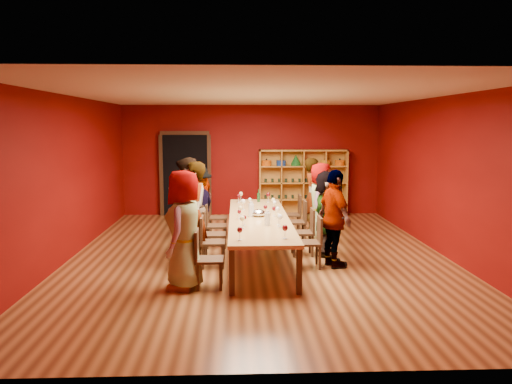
% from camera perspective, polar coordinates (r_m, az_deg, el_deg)
% --- Properties ---
extents(room_shell, '(7.10, 9.10, 3.04)m').
position_cam_1_polar(room_shell, '(9.23, 0.33, 1.71)').
color(room_shell, brown).
rests_on(room_shell, ground).
extents(tasting_table, '(1.10, 4.50, 0.75)m').
position_cam_1_polar(tasting_table, '(9.35, 0.33, -3.18)').
color(tasting_table, tan).
rests_on(tasting_table, ground).
extents(doorway, '(1.40, 0.17, 2.30)m').
position_cam_1_polar(doorway, '(13.74, -8.05, 2.00)').
color(doorway, black).
rests_on(doorway, ground).
extents(shelving_unit, '(2.40, 0.40, 1.80)m').
position_cam_1_polar(shelving_unit, '(13.69, 5.35, 1.44)').
color(shelving_unit, '#BB7D2A').
rests_on(shelving_unit, ground).
extents(chair_person_left_0, '(0.42, 0.42, 0.89)m').
position_cam_1_polar(chair_person_left_0, '(7.65, -5.93, -7.24)').
color(chair_person_left_0, black).
rests_on(chair_person_left_0, ground).
extents(person_left_0, '(0.65, 0.96, 1.80)m').
position_cam_1_polar(person_left_0, '(7.58, -8.19, -4.29)').
color(person_left_0, white).
rests_on(person_left_0, ground).
extents(chair_person_left_1, '(0.42, 0.42, 0.89)m').
position_cam_1_polar(chair_person_left_1, '(8.73, -5.47, -5.35)').
color(chair_person_left_1, black).
rests_on(chair_person_left_1, ground).
extents(person_left_1, '(0.57, 0.73, 1.84)m').
position_cam_1_polar(person_left_1, '(8.67, -7.16, -2.62)').
color(person_left_1, '#515156').
rests_on(person_left_1, ground).
extents(chair_person_left_2, '(0.42, 0.42, 0.89)m').
position_cam_1_polar(chair_person_left_2, '(9.35, -5.26, -4.48)').
color(chair_person_left_2, black).
rests_on(chair_person_left_2, ground).
extents(person_left_2, '(0.62, 0.97, 1.87)m').
position_cam_1_polar(person_left_2, '(9.30, -7.89, -1.83)').
color(person_left_2, '#131A34').
rests_on(person_left_2, ground).
extents(chair_person_left_3, '(0.42, 0.42, 0.89)m').
position_cam_1_polar(chair_person_left_3, '(10.13, -5.03, -3.54)').
color(chair_person_left_3, black).
rests_on(chair_person_left_3, ground).
extents(person_left_3, '(0.79, 1.16, 1.67)m').
position_cam_1_polar(person_left_3, '(10.08, -6.68, -1.66)').
color(person_left_3, '#5C80BD').
rests_on(person_left_3, ground).
extents(chair_person_left_4, '(0.42, 0.42, 0.89)m').
position_cam_1_polar(chair_person_left_4, '(11.03, -4.80, -2.61)').
color(chair_person_left_4, black).
rests_on(chair_person_left_4, ground).
extents(person_left_4, '(0.72, 1.06, 1.66)m').
position_cam_1_polar(person_left_4, '(11.00, -6.26, -0.91)').
color(person_left_4, '#47474C').
rests_on(person_left_4, ground).
extents(chair_person_right_1, '(0.42, 0.42, 0.89)m').
position_cam_1_polar(chair_person_right_1, '(8.73, 6.57, -5.38)').
color(chair_person_right_1, black).
rests_on(chair_person_right_1, ground).
extents(person_right_1, '(0.73, 1.09, 1.71)m').
position_cam_1_polar(person_right_1, '(8.72, 8.97, -3.04)').
color(person_right_1, '#4F5055').
rests_on(person_right_1, ground).
extents(chair_person_right_2, '(0.42, 0.42, 0.89)m').
position_cam_1_polar(chair_person_right_2, '(9.52, 5.81, -4.27)').
color(chair_person_right_2, black).
rests_on(chair_person_right_2, ground).
extents(person_right_2, '(0.65, 1.54, 1.61)m').
position_cam_1_polar(person_right_2, '(9.52, 8.08, -2.40)').
color(person_right_2, pink).
rests_on(person_right_2, ground).
extents(chair_person_right_3, '(0.42, 0.42, 0.89)m').
position_cam_1_polar(chair_person_right_3, '(10.55, 5.00, -3.09)').
color(chair_person_right_3, black).
rests_on(chair_person_right_3, ground).
extents(person_right_3, '(0.74, 0.93, 1.68)m').
position_cam_1_polar(person_right_3, '(10.55, 7.38, -1.22)').
color(person_right_3, white).
rests_on(person_right_3, ground).
extents(chair_person_right_4, '(0.42, 0.42, 0.89)m').
position_cam_1_polar(chair_person_right_4, '(11.39, 4.46, -2.29)').
color(chair_person_right_4, black).
rests_on(chair_person_right_4, ground).
extents(person_right_4, '(0.55, 0.69, 1.72)m').
position_cam_1_polar(person_right_4, '(11.38, 6.55, -0.45)').
color(person_right_4, pink).
rests_on(person_right_4, ground).
extents(wine_glass_0, '(0.09, 0.09, 0.22)m').
position_cam_1_polar(wine_glass_0, '(7.55, 3.34, -4.19)').
color(wine_glass_0, white).
rests_on(wine_glass_0, tasting_table).
extents(wine_glass_1, '(0.09, 0.09, 0.22)m').
position_cam_1_polar(wine_glass_1, '(11.23, -1.74, -0.27)').
color(wine_glass_1, white).
rests_on(wine_glass_1, tasting_table).
extents(wine_glass_2, '(0.09, 0.09, 0.22)m').
position_cam_1_polar(wine_glass_2, '(8.42, 2.76, -2.94)').
color(wine_glass_2, white).
rests_on(wine_glass_2, tasting_table).
extents(wine_glass_3, '(0.09, 0.09, 0.22)m').
position_cam_1_polar(wine_glass_3, '(11.14, 1.40, -0.35)').
color(wine_glass_3, white).
rests_on(wine_glass_3, tasting_table).
extents(wine_glass_4, '(0.07, 0.07, 0.18)m').
position_cam_1_polar(wine_glass_4, '(8.53, -1.34, -2.99)').
color(wine_glass_4, white).
rests_on(wine_glass_4, tasting_table).
extents(wine_glass_5, '(0.08, 0.08, 0.21)m').
position_cam_1_polar(wine_glass_5, '(10.35, 1.99, -0.99)').
color(wine_glass_5, white).
rests_on(wine_glass_5, tasting_table).
extents(wine_glass_6, '(0.07, 0.07, 0.19)m').
position_cam_1_polar(wine_glass_6, '(9.60, 1.08, -1.77)').
color(wine_glass_6, white).
rests_on(wine_glass_6, tasting_table).
extents(wine_glass_7, '(0.08, 0.08, 0.19)m').
position_cam_1_polar(wine_glass_7, '(9.41, 2.07, -1.95)').
color(wine_glass_7, white).
rests_on(wine_glass_7, tasting_table).
extents(wine_glass_8, '(0.08, 0.08, 0.20)m').
position_cam_1_polar(wine_glass_8, '(9.29, 2.49, -2.03)').
color(wine_glass_8, white).
rests_on(wine_glass_8, tasting_table).
extents(wine_glass_9, '(0.08, 0.08, 0.19)m').
position_cam_1_polar(wine_glass_9, '(9.45, -1.80, -1.91)').
color(wine_glass_9, white).
rests_on(wine_glass_9, tasting_table).
extents(wine_glass_10, '(0.09, 0.09, 0.22)m').
position_cam_1_polar(wine_glass_10, '(10.12, -1.46, -1.15)').
color(wine_glass_10, white).
rests_on(wine_glass_10, tasting_table).
extents(wine_glass_11, '(0.07, 0.07, 0.18)m').
position_cam_1_polar(wine_glass_11, '(10.56, -0.70, -0.93)').
color(wine_glass_11, white).
rests_on(wine_glass_11, tasting_table).
extents(wine_glass_12, '(0.08, 0.08, 0.20)m').
position_cam_1_polar(wine_glass_12, '(7.45, -1.87, -4.42)').
color(wine_glass_12, white).
rests_on(wine_glass_12, tasting_table).
extents(wine_glass_13, '(0.08, 0.08, 0.20)m').
position_cam_1_polar(wine_glass_13, '(11.04, -2.01, -0.50)').
color(wine_glass_13, white).
rests_on(wine_glass_13, tasting_table).
extents(wine_glass_14, '(0.09, 0.09, 0.21)m').
position_cam_1_polar(wine_glass_14, '(8.30, -1.57, -3.12)').
color(wine_glass_14, white).
rests_on(wine_glass_14, tasting_table).
extents(wine_glass_15, '(0.08, 0.08, 0.20)m').
position_cam_1_polar(wine_glass_15, '(8.59, 2.60, -2.80)').
color(wine_glass_15, white).
rests_on(wine_glass_15, tasting_table).
extents(wine_glass_16, '(0.08, 0.08, 0.19)m').
position_cam_1_polar(wine_glass_16, '(10.12, 2.13, -1.27)').
color(wine_glass_16, white).
rests_on(wine_glass_16, tasting_table).
extents(wine_glass_17, '(0.07, 0.07, 0.18)m').
position_cam_1_polar(wine_glass_17, '(9.13, -1.93, -2.31)').
color(wine_glass_17, white).
rests_on(wine_glass_17, tasting_table).
extents(spittoon_bowl, '(0.26, 0.26, 0.14)m').
position_cam_1_polar(spittoon_bowl, '(9.40, 0.29, -2.42)').
color(spittoon_bowl, silver).
rests_on(spittoon_bowl, tasting_table).
extents(carafe_a, '(0.14, 0.14, 0.28)m').
position_cam_1_polar(carafe_a, '(9.39, -0.56, -2.05)').
color(carafe_a, white).
rests_on(carafe_a, tasting_table).
extents(carafe_b, '(0.13, 0.13, 0.26)m').
position_cam_1_polar(carafe_b, '(8.55, 1.31, -3.07)').
color(carafe_b, white).
rests_on(carafe_b, tasting_table).
extents(wine_bottle, '(0.08, 0.08, 0.28)m').
position_cam_1_polar(wine_bottle, '(11.17, 0.29, -0.58)').
color(wine_bottle, '#143719').
rests_on(wine_bottle, tasting_table).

